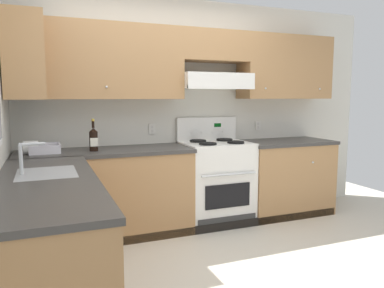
% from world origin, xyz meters
% --- Properties ---
extents(ground_plane, '(7.04, 7.04, 0.00)m').
position_xyz_m(ground_plane, '(0.00, 0.00, 0.00)').
color(ground_plane, beige).
extents(wall_back, '(4.68, 0.57, 2.55)m').
position_xyz_m(wall_back, '(0.41, 1.53, 1.48)').
color(wall_back, silver).
rests_on(wall_back, ground_plane).
extents(counter_back_run, '(3.60, 0.65, 0.91)m').
position_xyz_m(counter_back_run, '(0.18, 1.24, 0.45)').
color(counter_back_run, '#A87A4C').
rests_on(counter_back_run, ground_plane).
extents(counter_left_run, '(0.63, 1.91, 1.13)m').
position_xyz_m(counter_left_run, '(-1.24, -0.00, 0.46)').
color(counter_left_run, '#A87A4C').
rests_on(counter_left_run, ground_plane).
extents(stove, '(0.76, 0.62, 1.20)m').
position_xyz_m(stove, '(0.57, 1.25, 0.48)').
color(stove, white).
rests_on(stove, ground_plane).
extents(wine_bottle, '(0.08, 0.09, 0.32)m').
position_xyz_m(wine_bottle, '(-0.80, 1.21, 1.03)').
color(wine_bottle, black).
rests_on(wine_bottle, counter_back_run).
extents(bowl, '(0.28, 0.28, 0.08)m').
position_xyz_m(bowl, '(-1.25, 1.27, 0.94)').
color(bowl, silver).
rests_on(bowl, counter_back_run).
extents(paper_towel_roll, '(0.13, 0.13, 0.13)m').
position_xyz_m(paper_towel_roll, '(-1.37, 1.21, 0.97)').
color(paper_towel_roll, white).
rests_on(paper_towel_roll, counter_back_run).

